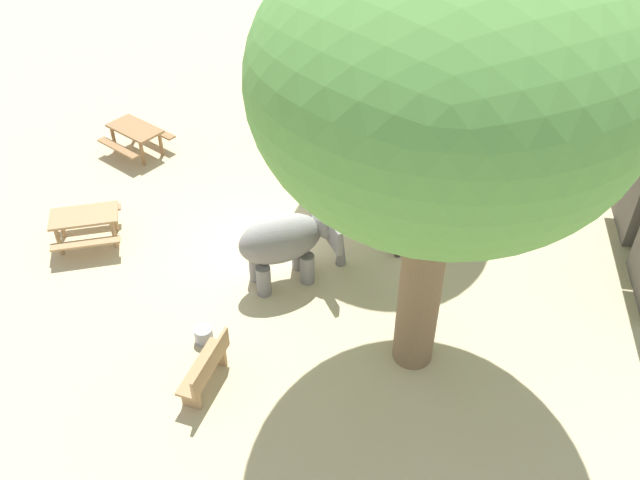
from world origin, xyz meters
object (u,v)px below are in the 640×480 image
Objects in this scene: elephant at (292,239)px; person_handler at (399,220)px; wooden_bench at (206,368)px; picnic_table_far at (85,221)px; feed_bucket at (204,335)px; shade_tree_secondary at (447,79)px; picnic_table_near at (136,134)px.

elephant reaches higher than person_handler.
wooden_bench is (4.33, -3.07, -0.48)m from person_handler.
feed_bucket is (2.50, 3.52, -0.43)m from picnic_table_far.
person_handler is (-1.16, 2.13, -0.12)m from elephant.
picnic_table_near is (-6.06, -7.91, -5.16)m from shade_tree_secondary.
elephant is 2.43m from person_handler.
elephant is 1.42× the size of person_handler.
person_handler is 4.84m from feed_bucket.
picnic_table_near is at bearing 39.14° from wooden_bench.
picnic_table_near is at bearing -148.81° from feed_bucket.
elephant is 6.74m from picnic_table_near.
person_handler is 4.50× the size of feed_bucket.
wooden_bench reaches higher than picnic_table_far.
picnic_table_near is 3.90m from picnic_table_far.
elephant is at bearing 147.64° from feed_bucket.
picnic_table_far is at bearing 143.14° from elephant.
wooden_bench is (1.37, -3.64, -5.28)m from shade_tree_secondary.
picnic_table_far is at bearing -125.38° from feed_bucket.
elephant is 4.90m from picnic_table_far.
wooden_bench is 8.57m from picnic_table_near.
picnic_table_near is (-7.43, -4.27, 0.12)m from wooden_bench.
picnic_table_near is at bearing -51.85° from person_handler.
picnic_table_far reaches higher than feed_bucket.
feed_bucket is at bearing -154.74° from elephant.
shade_tree_secondary is 3.94× the size of picnic_table_near.
shade_tree_secondary is at bearing 141.78° from picnic_table_far.
elephant reaches higher than wooden_bench.
shade_tree_secondary is 6.55m from wooden_bench.
picnic_table_near is (-3.10, -7.34, -0.36)m from person_handler.
person_handler is at bearing 164.23° from picnic_table_far.
wooden_bench is 0.71× the size of picnic_table_near.
person_handler is 5.33m from wooden_bench.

